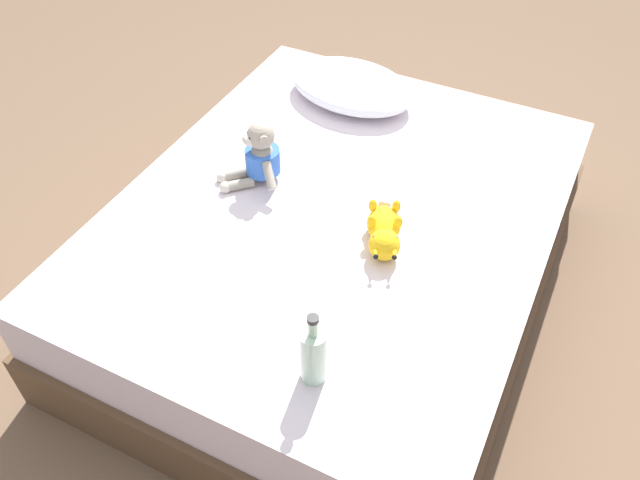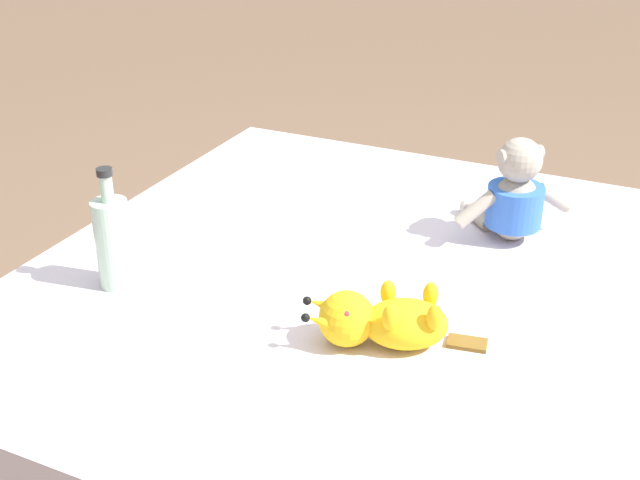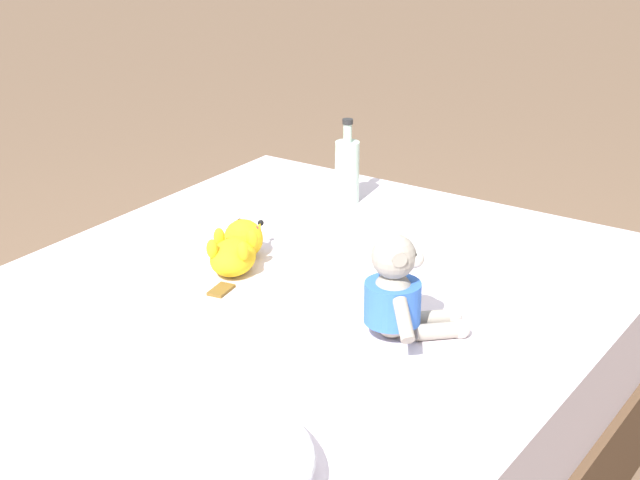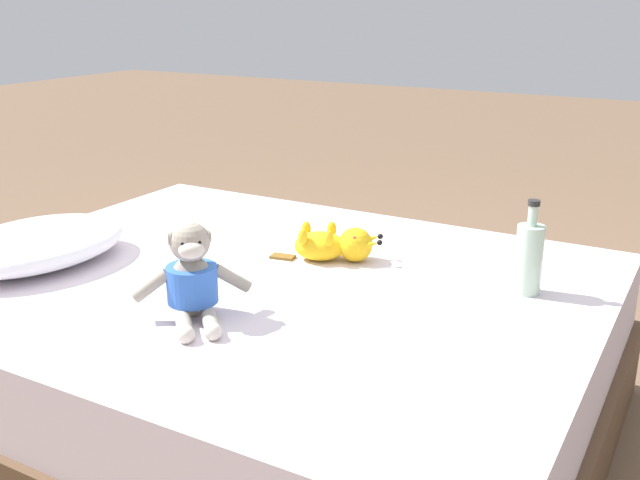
# 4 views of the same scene
# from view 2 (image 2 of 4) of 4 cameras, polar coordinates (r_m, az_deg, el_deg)

# --- Properties ---
(bed) EXTENTS (1.45, 1.82, 0.46)m
(bed) POSITION_cam_2_polar(r_m,az_deg,el_deg) (1.74, 9.78, -10.73)
(bed) COLOR brown
(bed) RESTS_ON ground_plane
(plush_monkey) EXTENTS (0.26, 0.26, 0.24)m
(plush_monkey) POSITION_cam_2_polar(r_m,az_deg,el_deg) (1.83, 13.26, 2.94)
(plush_monkey) COLOR #9E9384
(plush_monkey) RESTS_ON bed
(plush_yellow_creature) EXTENTS (0.19, 0.32, 0.10)m
(plush_yellow_creature) POSITION_cam_2_polar(r_m,az_deg,el_deg) (1.44, 4.24, -5.60)
(plush_yellow_creature) COLOR yellow
(plush_yellow_creature) RESTS_ON bed
(glass_bottle) EXTENTS (0.07, 0.07, 0.25)m
(glass_bottle) POSITION_cam_2_polar(r_m,az_deg,el_deg) (1.64, -14.19, -0.07)
(glass_bottle) COLOR #B2D1B7
(glass_bottle) RESTS_ON bed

